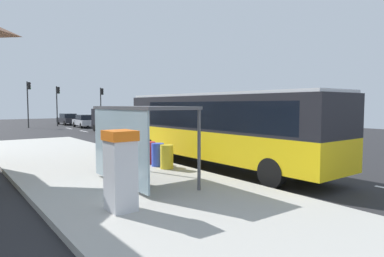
% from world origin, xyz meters
% --- Properties ---
extents(ground_plane, '(56.00, 92.00, 0.04)m').
position_xyz_m(ground_plane, '(0.00, 14.00, -0.02)').
color(ground_plane, '#262628').
extents(sidewalk_platform, '(6.20, 30.00, 0.18)m').
position_xyz_m(sidewalk_platform, '(-6.40, 2.00, 0.09)').
color(sidewalk_platform, '#ADAAA3').
rests_on(sidewalk_platform, ground).
extents(lane_stripe_seg_1, '(0.16, 2.20, 0.01)m').
position_xyz_m(lane_stripe_seg_1, '(0.25, -1.00, 0.01)').
color(lane_stripe_seg_1, silver).
rests_on(lane_stripe_seg_1, ground).
extents(lane_stripe_seg_2, '(0.16, 2.20, 0.01)m').
position_xyz_m(lane_stripe_seg_2, '(0.25, 4.00, 0.01)').
color(lane_stripe_seg_2, silver).
rests_on(lane_stripe_seg_2, ground).
extents(lane_stripe_seg_3, '(0.16, 2.20, 0.01)m').
position_xyz_m(lane_stripe_seg_3, '(0.25, 9.00, 0.01)').
color(lane_stripe_seg_3, silver).
rests_on(lane_stripe_seg_3, ground).
extents(lane_stripe_seg_4, '(0.16, 2.20, 0.01)m').
position_xyz_m(lane_stripe_seg_4, '(0.25, 14.00, 0.01)').
color(lane_stripe_seg_4, silver).
rests_on(lane_stripe_seg_4, ground).
extents(lane_stripe_seg_5, '(0.16, 2.20, 0.01)m').
position_xyz_m(lane_stripe_seg_5, '(0.25, 19.00, 0.01)').
color(lane_stripe_seg_5, silver).
rests_on(lane_stripe_seg_5, ground).
extents(lane_stripe_seg_6, '(0.16, 2.20, 0.01)m').
position_xyz_m(lane_stripe_seg_6, '(0.25, 24.00, 0.01)').
color(lane_stripe_seg_6, silver).
rests_on(lane_stripe_seg_6, ground).
extents(lane_stripe_seg_7, '(0.16, 2.20, 0.01)m').
position_xyz_m(lane_stripe_seg_7, '(0.25, 29.00, 0.01)').
color(lane_stripe_seg_7, silver).
rests_on(lane_stripe_seg_7, ground).
extents(bus, '(2.73, 11.06, 3.21)m').
position_xyz_m(bus, '(-1.71, 0.76, 1.84)').
color(bus, yellow).
rests_on(bus, ground).
extents(white_van, '(2.22, 5.28, 2.30)m').
position_xyz_m(white_van, '(2.20, 21.54, 1.34)').
color(white_van, black).
rests_on(white_van, ground).
extents(sedan_near, '(1.86, 4.41, 1.52)m').
position_xyz_m(sedan_near, '(2.30, 36.42, 0.79)').
color(sedan_near, black).
rests_on(sedan_near, ground).
extents(sedan_far, '(2.02, 4.48, 1.52)m').
position_xyz_m(sedan_far, '(2.30, 29.68, 0.79)').
color(sedan_far, '#B7B7BC').
rests_on(sedan_far, ground).
extents(ticket_machine, '(0.66, 0.76, 1.94)m').
position_xyz_m(ticket_machine, '(-7.94, -2.71, 1.17)').
color(ticket_machine, silver).
rests_on(ticket_machine, sidewalk_platform).
extents(recycling_bin_yellow, '(0.52, 0.52, 0.95)m').
position_xyz_m(recycling_bin_yellow, '(-4.20, 1.13, 0.66)').
color(recycling_bin_yellow, yellow).
rests_on(recycling_bin_yellow, sidewalk_platform).
extents(recycling_bin_blue, '(0.52, 0.52, 0.95)m').
position_xyz_m(recycling_bin_blue, '(-4.20, 1.83, 0.66)').
color(recycling_bin_blue, blue).
rests_on(recycling_bin_blue, sidewalk_platform).
extents(recycling_bin_red, '(0.52, 0.52, 0.95)m').
position_xyz_m(recycling_bin_red, '(-4.20, 2.53, 0.66)').
color(recycling_bin_red, red).
rests_on(recycling_bin_red, sidewalk_platform).
extents(traffic_light_near_side, '(0.49, 0.28, 4.93)m').
position_xyz_m(traffic_light_near_side, '(5.50, 32.40, 3.28)').
color(traffic_light_near_side, '#2D2D2D').
rests_on(traffic_light_near_side, ground).
extents(traffic_light_far_side, '(0.49, 0.28, 5.43)m').
position_xyz_m(traffic_light_far_side, '(-3.11, 33.20, 3.59)').
color(traffic_light_far_side, '#2D2D2D').
rests_on(traffic_light_far_side, ground).
extents(traffic_light_median, '(0.49, 0.28, 5.03)m').
position_xyz_m(traffic_light_median, '(0.40, 34.00, 3.34)').
color(traffic_light_median, '#2D2D2D').
rests_on(traffic_light_median, ground).
extents(bus_shelter, '(1.80, 4.00, 2.50)m').
position_xyz_m(bus_shelter, '(-6.41, -0.42, 2.10)').
color(bus_shelter, '#4C4C51').
rests_on(bus_shelter, sidewalk_platform).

